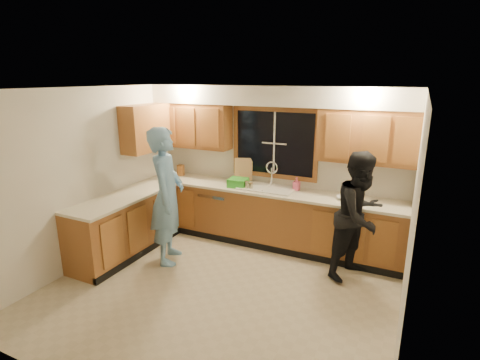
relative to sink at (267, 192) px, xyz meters
name	(u,v)px	position (x,y,z in m)	size (l,w,h in m)	color
floor	(219,290)	(0.00, -1.60, -0.86)	(4.20, 4.20, 0.00)	#B6A88C
ceiling	(216,89)	(0.00, -1.60, 1.64)	(4.20, 4.20, 0.00)	silver
wall_back	(274,164)	(0.00, 0.30, 0.39)	(4.20, 4.20, 0.00)	silver
wall_left	(88,177)	(-2.10, -1.60, 0.39)	(3.80, 3.80, 0.00)	silver
wall_right	(411,227)	(2.10, -1.60, 0.39)	(3.80, 3.80, 0.00)	silver
base_cabinets_back	(266,217)	(0.00, 0.00, -0.42)	(4.20, 0.60, 0.88)	#965A2B
base_cabinets_left	(126,225)	(-1.80, -1.25, -0.42)	(0.60, 1.90, 0.88)	#965A2B
countertop_back	(267,190)	(0.00, -0.02, 0.04)	(4.20, 0.63, 0.04)	beige
countertop_left	(124,197)	(-1.79, -1.25, 0.04)	(0.63, 1.90, 0.04)	beige
upper_cabinets_left	(193,125)	(-1.43, 0.13, 0.96)	(1.35, 0.33, 0.75)	#965A2B
upper_cabinets_right	(367,137)	(1.43, 0.13, 0.96)	(1.35, 0.33, 0.75)	#965A2B
upper_cabinets_return	(146,128)	(-1.94, -0.48, 0.96)	(0.33, 0.90, 0.75)	#965A2B
soffit	(272,96)	(0.00, 0.12, 1.49)	(4.20, 0.35, 0.30)	silver
window_frame	(274,143)	(0.00, 0.29, 0.74)	(1.44, 0.03, 1.14)	black
sink	(267,192)	(0.00, 0.00, 0.00)	(0.86, 0.52, 0.57)	silver
dishwasher	(220,211)	(-0.85, -0.01, -0.45)	(0.60, 0.56, 0.82)	white
stove	(98,239)	(-1.80, -1.82, -0.41)	(0.58, 0.75, 0.90)	white
man	(167,196)	(-1.07, -1.17, 0.12)	(0.72, 0.47, 1.97)	#6A9BC8
woman	(360,216)	(1.49, -0.45, 0.00)	(0.84, 0.65, 1.73)	black
knife_block	(181,170)	(-1.69, 0.09, 0.15)	(0.11, 0.09, 0.19)	#A1622C
cutting_board	(243,170)	(-0.51, 0.22, 0.26)	(0.30, 0.02, 0.40)	tan
dish_crate	(238,183)	(-0.46, -0.10, 0.12)	(0.29, 0.27, 0.13)	green
soap_bottle	(297,184)	(0.44, 0.12, 0.16)	(0.09, 0.09, 0.20)	#ED5A84
bowl	(343,198)	(1.19, -0.02, 0.08)	(0.19, 0.19, 0.05)	silver
can_left	(251,186)	(-0.20, -0.16, 0.11)	(0.06, 0.06, 0.11)	#B5AA8B
can_right	(246,185)	(-0.28, -0.17, 0.12)	(0.07, 0.07, 0.13)	#B5AA8B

